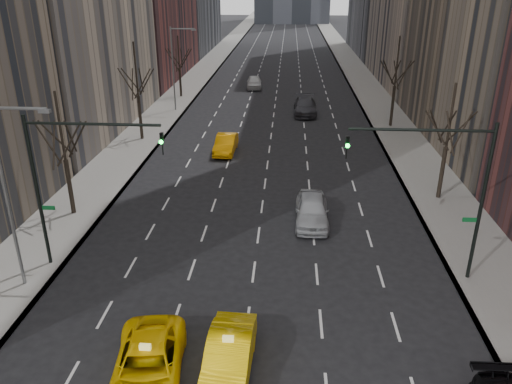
# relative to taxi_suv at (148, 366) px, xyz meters

# --- Properties ---
(sidewalk_left) EXTENTS (4.50, 320.00, 0.15)m
(sidewalk_left) POSITION_rel_taxi_suv_xyz_m (-8.84, 65.89, -0.69)
(sidewalk_left) COLOR slate
(sidewalk_left) RESTS_ON ground
(sidewalk_right) EXTENTS (4.50, 320.00, 0.15)m
(sidewalk_right) POSITION_rel_taxi_suv_xyz_m (15.66, 65.89, -0.69)
(sidewalk_right) COLOR slate
(sidewalk_right) RESTS_ON ground
(tree_lw_b) EXTENTS (3.36, 3.50, 7.82)m
(tree_lw_b) POSITION_rel_taxi_suv_xyz_m (-8.59, 13.89, 2.95)
(tree_lw_b) COLOR black
(tree_lw_b) RESTS_ON ground
(tree_lw_c) EXTENTS (3.36, 3.50, 8.74)m
(tree_lw_c) POSITION_rel_taxi_suv_xyz_m (-8.59, 29.89, 3.27)
(tree_lw_c) COLOR black
(tree_lw_c) RESTS_ON ground
(tree_lw_d) EXTENTS (3.36, 3.50, 7.36)m
(tree_lw_d) POSITION_rel_taxi_suv_xyz_m (-8.59, 47.89, 2.79)
(tree_lw_d) COLOR black
(tree_lw_d) RESTS_ON ground
(tree_rw_b) EXTENTS (3.36, 3.50, 7.82)m
(tree_rw_b) POSITION_rel_taxi_suv_xyz_m (15.41, 17.89, 2.95)
(tree_rw_b) COLOR black
(tree_rw_b) RESTS_ON ground
(tree_rw_c) EXTENTS (3.36, 3.50, 8.74)m
(tree_rw_c) POSITION_rel_taxi_suv_xyz_m (15.41, 35.89, 3.27)
(tree_rw_c) COLOR black
(tree_rw_c) RESTS_ON ground
(traffic_mast_left) EXTENTS (6.69, 0.39, 8.00)m
(traffic_mast_left) POSITION_rel_taxi_suv_xyz_m (-5.70, 7.89, 4.72)
(traffic_mast_left) COLOR black
(traffic_mast_left) RESTS_ON ground
(traffic_mast_right) EXTENTS (6.69, 0.39, 8.00)m
(traffic_mast_right) POSITION_rel_taxi_suv_xyz_m (12.52, 7.89, 4.72)
(traffic_mast_right) COLOR black
(traffic_mast_right) RESTS_ON ground
(streetlight_near) EXTENTS (2.83, 0.22, 9.00)m
(streetlight_near) POSITION_rel_taxi_suv_xyz_m (-7.43, 5.89, 4.85)
(streetlight_near) COLOR slate
(streetlight_near) RESTS_ON ground
(streetlight_far) EXTENTS (2.83, 0.22, 9.00)m
(streetlight_far) POSITION_rel_taxi_suv_xyz_m (-7.43, 40.89, 4.85)
(streetlight_far) COLOR slate
(streetlight_far) RESTS_ON ground
(taxi_suv) EXTENTS (3.24, 5.80, 1.53)m
(taxi_suv) POSITION_rel_taxi_suv_xyz_m (0.00, 0.00, 0.00)
(taxi_suv) COLOR yellow
(taxi_suv) RESTS_ON ground
(taxi_sedan) EXTENTS (1.86, 4.89, 1.59)m
(taxi_sedan) POSITION_rel_taxi_suv_xyz_m (2.96, 0.59, 0.03)
(taxi_sedan) COLOR yellow
(taxi_sedan) RESTS_ON ground
(silver_sedan_ahead) EXTENTS (2.09, 5.04, 1.71)m
(silver_sedan_ahead) POSITION_rel_taxi_suv_xyz_m (6.59, 13.77, 0.09)
(silver_sedan_ahead) COLOR #A5A8AD
(silver_sedan_ahead) RESTS_ON ground
(far_taxi) EXTENTS (1.77, 4.75, 1.55)m
(far_taxi) POSITION_rel_taxi_suv_xyz_m (-0.31, 26.77, 0.01)
(far_taxi) COLOR orange
(far_taxi) RESTS_ON ground
(far_suv_grey) EXTENTS (2.51, 6.07, 1.75)m
(far_suv_grey) POSITION_rel_taxi_suv_xyz_m (6.85, 40.51, 0.11)
(far_suv_grey) COLOR #313036
(far_suv_grey) RESTS_ON ground
(far_car_white) EXTENTS (2.29, 4.97, 1.65)m
(far_car_white) POSITION_rel_taxi_suv_xyz_m (0.27, 53.99, 0.06)
(far_car_white) COLOR silver
(far_car_white) RESTS_ON ground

